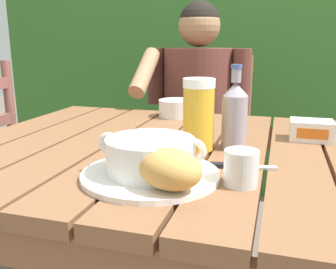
{
  "coord_description": "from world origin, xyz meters",
  "views": [
    {
      "loc": [
        0.23,
        -0.96,
        1.04
      ],
      "look_at": [
        -0.01,
        -0.15,
        0.83
      ],
      "focal_mm": 40.0,
      "sensor_mm": 36.0,
      "label": 1
    }
  ],
  "objects": [
    {
      "name": "person_eating",
      "position": [
        -0.14,
        0.72,
        0.72
      ],
      "size": [
        0.48,
        0.47,
        1.22
      ],
      "color": "brown",
      "rests_on": "ground_plane"
    },
    {
      "name": "beer_bottle",
      "position": [
        0.12,
        0.02,
        0.85
      ],
      "size": [
        0.07,
        0.07,
        0.22
      ],
      "color": "gray",
      "rests_on": "dining_table"
    },
    {
      "name": "table_knife",
      "position": [
        0.15,
        -0.14,
        0.76
      ],
      "size": [
        0.15,
        0.05,
        0.01
      ],
      "color": "silver",
      "rests_on": "dining_table"
    },
    {
      "name": "chair_near_diner",
      "position": [
        -0.14,
        0.92,
        0.47
      ],
      "size": [
        0.45,
        0.44,
        0.97
      ],
      "color": "brown",
      "rests_on": "ground_plane"
    },
    {
      "name": "serving_plate",
      "position": [
        -0.02,
        -0.25,
        0.77
      ],
      "size": [
        0.29,
        0.29,
        0.01
      ],
      "color": "white",
      "rests_on": "dining_table"
    },
    {
      "name": "bread_roll",
      "position": [
        0.05,
        -0.33,
        0.81
      ],
      "size": [
        0.15,
        0.13,
        0.08
      ],
      "color": "tan",
      "rests_on": "serving_plate"
    },
    {
      "name": "butter_tub",
      "position": [
        0.33,
        0.17,
        0.79
      ],
      "size": [
        0.12,
        0.09,
        0.06
      ],
      "color": "white",
      "rests_on": "dining_table"
    },
    {
      "name": "beer_glass",
      "position": [
        0.03,
        -0.02,
        0.85
      ],
      "size": [
        0.08,
        0.08,
        0.19
      ],
      "color": "gold",
      "rests_on": "dining_table"
    },
    {
      "name": "soup_bowl",
      "position": [
        -0.02,
        -0.25,
        0.81
      ],
      "size": [
        0.24,
        0.19,
        0.08
      ],
      "color": "white",
      "rests_on": "serving_plate"
    },
    {
      "name": "water_glass_small",
      "position": [
        0.17,
        -0.24,
        0.8
      ],
      "size": [
        0.07,
        0.07,
        0.07
      ],
      "color": "silver",
      "rests_on": "dining_table"
    },
    {
      "name": "hedge_backdrop",
      "position": [
        0.12,
        1.85,
        1.09
      ],
      "size": [
        3.55,
        0.88,
        2.8
      ],
      "color": "#336929",
      "rests_on": "ground_plane"
    },
    {
      "name": "diner_bowl",
      "position": [
        -0.14,
        0.39,
        0.79
      ],
      "size": [
        0.14,
        0.14,
        0.06
      ],
      "color": "white",
      "rests_on": "dining_table"
    },
    {
      "name": "dining_table",
      "position": [
        0.0,
        0.0,
        0.67
      ],
      "size": [
        1.28,
        0.97,
        0.76
      ],
      "color": "brown",
      "rests_on": "ground_plane"
    }
  ]
}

